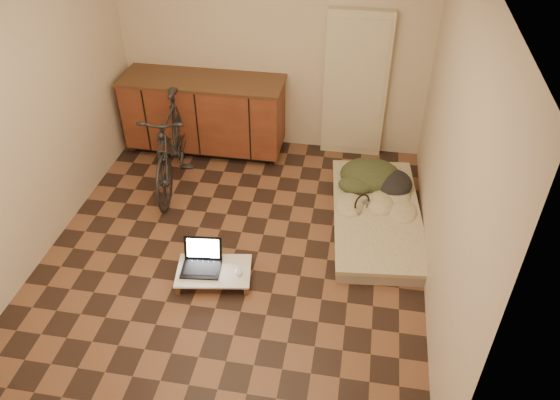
% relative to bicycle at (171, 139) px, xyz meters
% --- Properties ---
extents(room_shell, '(3.50, 4.00, 2.60)m').
position_rel_bicycle_xyz_m(room_shell, '(0.91, -1.00, 0.77)').
color(room_shell, brown).
rests_on(room_shell, ground).
extents(cabinets, '(1.84, 0.62, 0.91)m').
position_rel_bicycle_xyz_m(cabinets, '(0.16, 0.70, -0.07)').
color(cabinets, black).
rests_on(cabinets, ground).
extents(appliance_panel, '(0.70, 0.10, 1.70)m').
position_rel_bicycle_xyz_m(appliance_panel, '(1.86, 0.94, 0.32)').
color(appliance_panel, beige).
rests_on(appliance_panel, ground).
extents(bicycle, '(0.70, 1.70, 1.07)m').
position_rel_bicycle_xyz_m(bicycle, '(0.00, 0.00, 0.00)').
color(bicycle, black).
rests_on(bicycle, ground).
extents(futon, '(1.03, 1.85, 0.15)m').
position_rel_bicycle_xyz_m(futon, '(2.21, -0.37, -0.46)').
color(futon, tan).
rests_on(futon, ground).
extents(clothing_pile, '(0.74, 0.63, 0.27)m').
position_rel_bicycle_xyz_m(clothing_pile, '(2.18, 0.13, -0.25)').
color(clothing_pile, '#363D24').
rests_on(clothing_pile, futon).
extents(headphones, '(0.31, 0.31, 0.15)m').
position_rel_bicycle_xyz_m(headphones, '(2.06, -0.38, -0.31)').
color(headphones, black).
rests_on(headphones, futon).
extents(lap_desk, '(0.71, 0.52, 0.11)m').
position_rel_bicycle_xyz_m(lap_desk, '(0.81, -1.42, -0.44)').
color(lap_desk, brown).
rests_on(lap_desk, ground).
extents(laptop, '(0.37, 0.34, 0.23)m').
position_rel_bicycle_xyz_m(laptop, '(0.70, -1.38, -0.38)').
color(laptop, black).
rests_on(laptop, lap_desk).
extents(mouse, '(0.10, 0.13, 0.04)m').
position_rel_bicycle_xyz_m(mouse, '(1.04, -1.41, -0.41)').
color(mouse, white).
rests_on(mouse, lap_desk).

